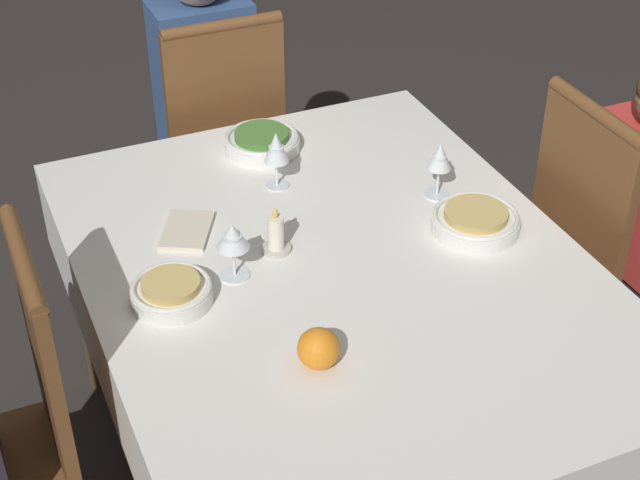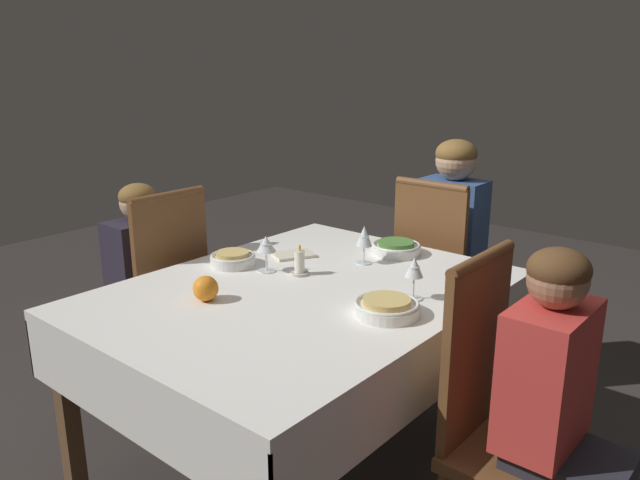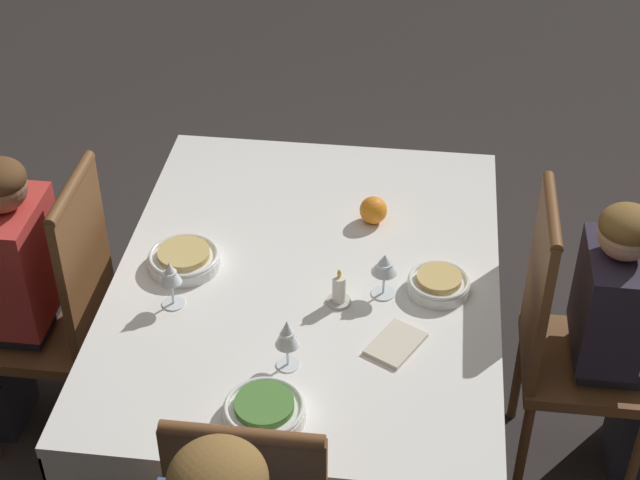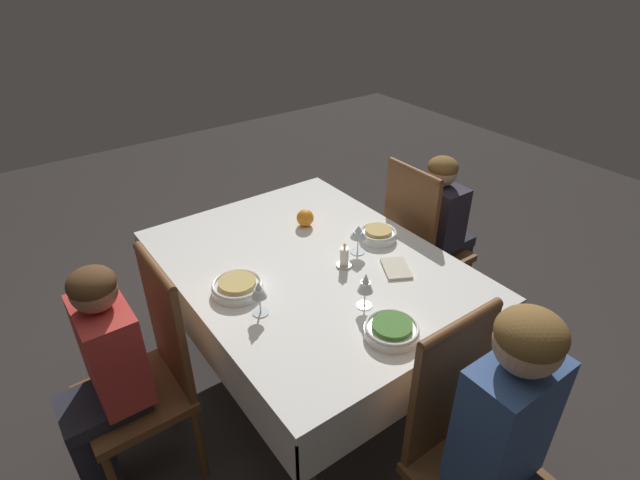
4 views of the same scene
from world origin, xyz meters
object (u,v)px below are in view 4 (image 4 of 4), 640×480
chair_south (149,371)px  wine_glass_south (259,291)px  chair_east (466,443)px  napkin_red_folded (396,268)px  person_child_dark (441,230)px  wine_glass_north (358,233)px  bowl_east (392,330)px  candle_centerpiece (344,259)px  person_adult_denim (513,453)px  bowl_south (238,287)px  orange_fruit (305,218)px  dining_table (311,277)px  person_child_red (103,382)px  wine_glass_east (366,284)px  chair_north (420,242)px  bowl_north (378,234)px

chair_south → wine_glass_south: bearing=68.2°
chair_east → napkin_red_folded: 0.78m
person_child_dark → wine_glass_north: person_child_dark is taller
bowl_east → candle_centerpiece: candle_centerpiece is taller
person_adult_denim → wine_glass_north: bearing=76.6°
chair_east → bowl_south: size_ratio=4.77×
chair_east → candle_centerpiece: (-0.85, 0.13, 0.25)m
person_adult_denim → orange_fruit: 1.43m
wine_glass_south → dining_table: bearing=115.8°
chair_east → napkin_red_folded: size_ratio=5.25×
person_child_red → bowl_east: bearing=58.5°
wine_glass_north → candle_centerpiece: wine_glass_north is taller
bowl_east → candle_centerpiece: (-0.46, 0.14, 0.01)m
chair_south → wine_glass_east: bearing=64.5°
person_child_red → orange_fruit: (-0.30, 1.13, 0.20)m
wine_glass_east → wine_glass_north: 0.40m
chair_east → wine_glass_north: bearing=74.3°
chair_north → orange_fruit: bearing=68.7°
person_adult_denim → bowl_east: bearing=90.7°
wine_glass_east → orange_fruit: (-0.67, 0.17, -0.06)m
napkin_red_folded → person_child_dark: bearing=115.4°
wine_glass_north → wine_glass_east: bearing=-35.4°
candle_centerpiece → orange_fruit: 0.41m
bowl_south → dining_table: bearing=90.7°
person_adult_denim → bowl_north: bearing=69.4°
chair_south → bowl_east: chair_south is taller
dining_table → orange_fruit: 0.36m
chair_north → chair_east: bearing=141.3°
wine_glass_east → candle_centerpiece: bearing=158.4°
dining_table → napkin_red_folded: 0.40m
dining_table → orange_fruit: bearing=149.5°
chair_north → person_adult_denim: size_ratio=0.86×
chair_north → wine_glass_north: chair_north is taller
wine_glass_south → candle_centerpiece: wine_glass_south is taller
bowl_east → orange_fruit: orange_fruit is taller
person_child_dark → candle_centerpiece: person_child_dark is taller
bowl_north → dining_table: bearing=-93.5°
wine_glass_south → wine_glass_north: size_ratio=1.06×
person_child_red → orange_fruit: bearing=104.7°
dining_table → person_child_red: bearing=-89.8°
person_adult_denim → napkin_red_folded: size_ratio=6.10×
bowl_east → bowl_south: same height
bowl_north → wine_glass_east: bearing=-47.4°
napkin_red_folded → dining_table: bearing=-133.8°
orange_fruit → bowl_north: bearing=34.0°
bowl_east → napkin_red_folded: bowl_east is taller
bowl_east → orange_fruit: size_ratio=2.37×
bowl_east → wine_glass_east: bearing=170.8°
chair_south → bowl_east: 0.97m
person_adult_denim → napkin_red_folded: 0.90m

